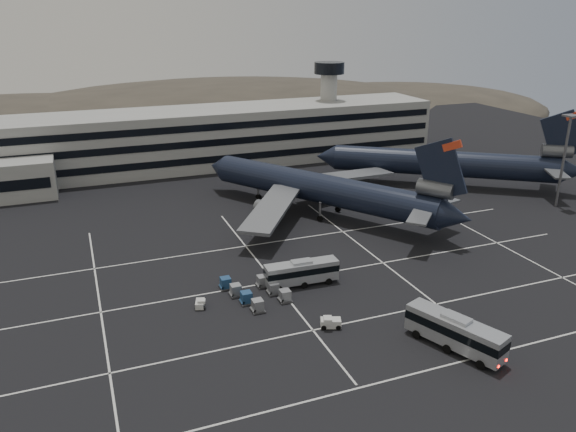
{
  "coord_description": "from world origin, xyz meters",
  "views": [
    {
      "loc": [
        -30.43,
        -64.59,
        36.97
      ],
      "look_at": [
        0.93,
        16.34,
        5.0
      ],
      "focal_mm": 35.0,
      "sensor_mm": 36.0,
      "label": 1
    }
  ],
  "objects_px": {
    "trijet_main": "(323,189)",
    "bus_near": "(455,331)",
    "tug_a": "(200,304)",
    "uld_cluster": "(255,292)",
    "bus_far": "(302,271)"
  },
  "relations": [
    {
      "from": "trijet_main",
      "to": "bus_near",
      "type": "bearing_deg",
      "value": -128.12
    },
    {
      "from": "bus_near",
      "to": "tug_a",
      "type": "relative_size",
      "value": 5.46
    },
    {
      "from": "trijet_main",
      "to": "uld_cluster",
      "type": "height_order",
      "value": "trijet_main"
    },
    {
      "from": "trijet_main",
      "to": "bus_near",
      "type": "relative_size",
      "value": 4.22
    },
    {
      "from": "bus_far",
      "to": "tug_a",
      "type": "relative_size",
      "value": 4.83
    },
    {
      "from": "bus_far",
      "to": "trijet_main",
      "type": "bearing_deg",
      "value": -27.93
    },
    {
      "from": "trijet_main",
      "to": "bus_far",
      "type": "height_order",
      "value": "trijet_main"
    },
    {
      "from": "trijet_main",
      "to": "uld_cluster",
      "type": "distance_m",
      "value": 34.91
    },
    {
      "from": "trijet_main",
      "to": "bus_far",
      "type": "distance_m",
      "value": 29.66
    },
    {
      "from": "uld_cluster",
      "to": "tug_a",
      "type": "bearing_deg",
      "value": -178.92
    },
    {
      "from": "bus_far",
      "to": "tug_a",
      "type": "height_order",
      "value": "bus_far"
    },
    {
      "from": "tug_a",
      "to": "trijet_main",
      "type": "bearing_deg",
      "value": 59.14
    },
    {
      "from": "bus_near",
      "to": "bus_far",
      "type": "xyz_separation_m",
      "value": [
        -10.28,
        21.28,
        -0.26
      ]
    },
    {
      "from": "trijet_main",
      "to": "uld_cluster",
      "type": "xyz_separation_m",
      "value": [
        -22.23,
        -26.55,
        -4.44
      ]
    },
    {
      "from": "bus_near",
      "to": "tug_a",
      "type": "xyz_separation_m",
      "value": [
        -25.31,
        20.03,
        -1.75
      ]
    }
  ]
}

